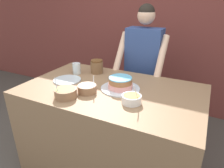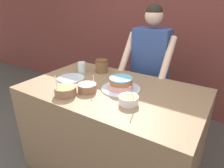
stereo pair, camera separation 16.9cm
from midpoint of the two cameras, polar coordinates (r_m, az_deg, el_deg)
wall_back at (r=3.10m, az=18.21°, el=15.57°), size 10.00×0.05×2.60m
counter at (r=2.01m, az=2.49°, el=-13.32°), size 1.59×0.96×0.92m
person_baker at (r=2.37m, az=12.82°, el=5.67°), size 0.54×0.46×1.61m
cake at (r=1.74m, az=5.34°, el=-0.17°), size 0.35×0.35×0.11m
frosting_bowl_white at (r=1.71m, az=-4.30°, el=-0.99°), size 0.16×0.16×0.15m
frosting_bowl_olive at (r=1.66m, az=-10.37°, el=-1.89°), size 0.18×0.18×0.17m
frosting_bowl_orange at (r=1.51m, az=7.96°, el=-4.52°), size 0.15×0.15×0.17m
drinking_glass at (r=2.15m, az=-6.41°, el=4.73°), size 0.08×0.08×0.12m
ceramic_plate at (r=2.00m, az=-9.29°, el=1.59°), size 0.27×0.27×0.01m
stoneware_jar at (r=2.14m, az=-0.69°, el=5.10°), size 0.13×0.13×0.14m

